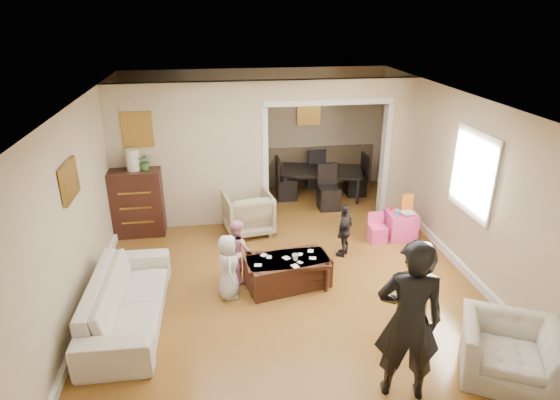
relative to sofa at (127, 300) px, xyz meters
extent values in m
plane|color=#A16629|center=(2.15, 1.04, -0.32)|extent=(7.00, 7.00, 0.00)
cube|color=#BFAC8C|center=(0.77, 2.84, 0.98)|extent=(2.75, 0.18, 2.60)
cube|color=#BFAC8C|center=(4.62, 2.84, 0.98)|extent=(0.55, 0.18, 2.60)
cube|color=#BFAC8C|center=(3.25, 2.84, 2.10)|extent=(2.22, 0.18, 0.35)
cube|color=white|center=(4.88, 0.64, 1.23)|extent=(0.03, 0.95, 1.10)
cube|color=brown|center=(-0.05, 2.74, 1.53)|extent=(0.45, 0.03, 0.55)
cube|color=brown|center=(-0.56, 0.44, 1.48)|extent=(0.03, 0.55, 0.40)
cube|color=brown|center=(3.25, 4.48, 1.38)|extent=(0.45, 0.03, 0.55)
imported|color=silver|center=(0.00, 0.00, 0.00)|extent=(0.90, 2.21, 0.64)
imported|color=tan|center=(1.73, 2.35, 0.06)|extent=(0.93, 0.95, 0.75)
imported|color=silver|center=(4.22, -1.59, 0.00)|extent=(1.26, 1.20, 0.63)
cube|color=#361810|center=(-0.17, 2.58, 0.27)|extent=(0.87, 0.49, 1.19)
cylinder|color=beige|center=(-0.17, 2.58, 1.05)|extent=(0.22, 0.22, 0.36)
imported|color=#437835|center=(0.03, 2.58, 1.02)|extent=(0.27, 0.23, 0.30)
cube|color=#3B1C12|center=(2.15, 0.52, -0.10)|extent=(1.27, 0.82, 0.44)
imported|color=silver|center=(2.25, 0.47, 0.16)|extent=(0.11, 0.11, 0.09)
cube|color=#FF4399|center=(4.36, 1.76, -0.09)|extent=(0.49, 0.49, 0.46)
cube|color=gold|center=(4.48, 1.86, 0.29)|extent=(0.20, 0.07, 0.30)
cylinder|color=#26A6BF|center=(4.26, 1.71, 0.18)|extent=(0.08, 0.08, 0.08)
cube|color=red|center=(4.24, 1.88, 0.17)|extent=(0.10, 0.08, 0.05)
imported|color=silver|center=(4.41, 1.64, 0.17)|extent=(0.22, 0.22, 0.05)
imported|color=black|center=(3.41, 3.80, -0.03)|extent=(1.84, 1.29, 0.59)
imported|color=black|center=(3.00, -1.66, 0.58)|extent=(0.75, 0.59, 1.81)
imported|color=silver|center=(1.30, 0.37, 0.15)|extent=(0.32, 0.47, 0.94)
imported|color=pink|center=(1.45, 0.82, 0.16)|extent=(0.55, 0.58, 0.95)
imported|color=black|center=(3.20, 1.27, 0.12)|extent=(0.49, 0.54, 0.88)
cube|color=white|center=(2.14, 0.54, 0.12)|extent=(0.13, 0.13, 0.00)
cube|color=white|center=(2.22, 0.30, 0.12)|extent=(0.12, 0.13, 0.00)
cube|color=white|center=(1.82, 0.68, 0.12)|extent=(0.11, 0.11, 0.00)
cube|color=white|center=(2.30, 0.39, 0.12)|extent=(0.09, 0.10, 0.00)
cube|color=white|center=(2.51, 0.48, 0.12)|extent=(0.11, 0.10, 0.00)
cube|color=white|center=(2.35, 0.62, 0.12)|extent=(0.09, 0.10, 0.00)
cube|color=white|center=(1.89, 0.60, 0.12)|extent=(0.08, 0.10, 0.00)
cube|color=white|center=(1.71, 0.41, 0.12)|extent=(0.11, 0.09, 0.00)
cube|color=white|center=(2.52, 0.69, 0.12)|extent=(0.11, 0.12, 0.00)
camera|label=1|loc=(1.19, -5.19, 3.44)|focal=29.85mm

